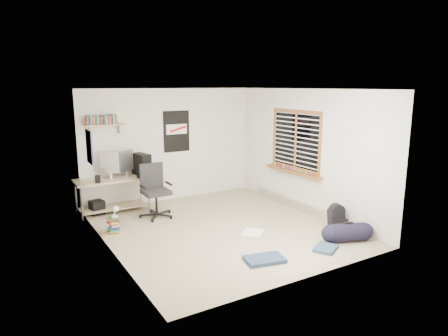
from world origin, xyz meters
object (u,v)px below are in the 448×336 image
duffel_bag (347,233)px  book_stack (114,225)px  backpack (336,219)px  desk (113,194)px  office_chair (156,193)px

duffel_bag → book_stack: bearing=164.0°
backpack → book_stack: backpack is taller
desk → book_stack: size_ratio=3.80×
desk → duffel_bag: 4.65m
desk → book_stack: 1.31m
office_chair → book_stack: 1.13m
desk → duffel_bag: bearing=-44.2°
duffel_bag → book_stack: 4.03m
backpack → book_stack: bearing=170.5°
desk → book_stack: (-0.34, -1.25, -0.21)m
office_chair → backpack: size_ratio=2.87×
desk → book_stack: bearing=-98.3°
desk → office_chair: size_ratio=1.39×
desk → backpack: bearing=-37.8°
office_chair → book_stack: office_chair is taller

